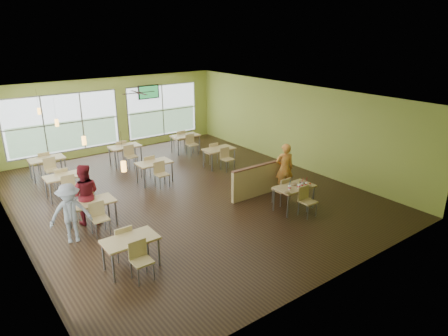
{
  "coord_description": "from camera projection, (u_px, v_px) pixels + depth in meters",
  "views": [
    {
      "loc": [
        -6.19,
        -10.53,
        5.18
      ],
      "look_at": [
        0.53,
        -1.49,
        1.2
      ],
      "focal_mm": 32.0,
      "sensor_mm": 36.0,
      "label": 1
    }
  ],
  "objects": [
    {
      "name": "dining_tables",
      "position": [
        132.0,
        168.0,
        13.67
      ],
      "size": [
        6.92,
        8.72,
        0.87
      ],
      "color": "tan",
      "rests_on": "floor"
    },
    {
      "name": "half_wall_divider",
      "position": [
        262.0,
        179.0,
        12.95
      ],
      "size": [
        2.4,
        0.14,
        1.04
      ],
      "color": "tan",
      "rests_on": "floor"
    },
    {
      "name": "cup_yellow",
      "position": [
        299.0,
        186.0,
        11.58
      ],
      "size": [
        0.1,
        0.1,
        0.36
      ],
      "color": "white",
      "rests_on": "main_table"
    },
    {
      "name": "man_plaid",
      "position": [
        284.0,
        168.0,
        13.03
      ],
      "size": [
        0.72,
        0.62,
        1.67
      ],
      "primitive_type": "imported",
      "rotation": [
        0.0,
        0.0,
        2.71
      ],
      "color": "#D85418",
      "rests_on": "floor"
    },
    {
      "name": "cup_red_far",
      "position": [
        306.0,
        184.0,
        11.76
      ],
      "size": [
        0.09,
        0.09,
        0.31
      ],
      "color": "white",
      "rests_on": "main_table"
    },
    {
      "name": "room",
      "position": [
        183.0,
        147.0,
        12.64
      ],
      "size": [
        12.0,
        12.04,
        3.2
      ],
      "color": "black",
      "rests_on": "ground"
    },
    {
      "name": "tv_backwall",
      "position": [
        149.0,
        92.0,
        17.84
      ],
      "size": [
        1.0,
        0.07,
        0.6
      ],
      "color": "black",
      "rests_on": "wall_back"
    },
    {
      "name": "cup_red_near",
      "position": [
        302.0,
        185.0,
        11.73
      ],
      "size": [
        0.08,
        0.08,
        0.3
      ],
      "color": "white",
      "rests_on": "main_table"
    },
    {
      "name": "wrapper_mid",
      "position": [
        295.0,
        184.0,
        11.87
      ],
      "size": [
        0.26,
        0.25,
        0.05
      ],
      "primitive_type": "ellipsoid",
      "rotation": [
        0.0,
        0.0,
        -0.31
      ],
      "color": "olive",
      "rests_on": "main_table"
    },
    {
      "name": "patron_maroon",
      "position": [
        84.0,
        194.0,
        10.91
      ],
      "size": [
        1.03,
        0.94,
        1.73
      ],
      "primitive_type": "imported",
      "rotation": [
        0.0,
        0.0,
        2.72
      ],
      "color": "maroon",
      "rests_on": "floor"
    },
    {
      "name": "cup_blue",
      "position": [
        290.0,
        187.0,
        11.52
      ],
      "size": [
        0.09,
        0.09,
        0.33
      ],
      "color": "white",
      "rests_on": "main_table"
    },
    {
      "name": "wrapper_left",
      "position": [
        287.0,
        192.0,
        11.28
      ],
      "size": [
        0.19,
        0.17,
        0.05
      ],
      "primitive_type": "ellipsoid",
      "rotation": [
        0.0,
        0.0,
        -0.04
      ],
      "color": "olive",
      "rests_on": "main_table"
    },
    {
      "name": "wrapper_right",
      "position": [
        310.0,
        186.0,
        11.72
      ],
      "size": [
        0.15,
        0.13,
        0.03
      ],
      "primitive_type": "ellipsoid",
      "rotation": [
        0.0,
        0.0,
        0.06
      ],
      "color": "olive",
      "rests_on": "main_table"
    },
    {
      "name": "window_bays",
      "position": [
        69.0,
        143.0,
        13.52
      ],
      "size": [
        9.24,
        10.24,
        2.38
      ],
      "color": "white",
      "rests_on": "room"
    },
    {
      "name": "main_table",
      "position": [
        294.0,
        190.0,
        11.82
      ],
      "size": [
        1.22,
        1.52,
        0.87
      ],
      "color": "tan",
      "rests_on": "floor"
    },
    {
      "name": "ceiling_fan",
      "position": [
        139.0,
        93.0,
        14.47
      ],
      "size": [
        1.25,
        1.25,
        0.29
      ],
      "color": "#2D2119",
      "rests_on": "ceiling"
    },
    {
      "name": "pendant_lights",
      "position": [
        70.0,
        131.0,
        11.07
      ],
      "size": [
        0.11,
        7.31,
        0.86
      ],
      "color": "#2D2119",
      "rests_on": "ceiling"
    },
    {
      "name": "food_basket",
      "position": [
        303.0,
        182.0,
        12.04
      ],
      "size": [
        0.22,
        0.22,
        0.05
      ],
      "color": "black",
      "rests_on": "main_table"
    },
    {
      "name": "patron_grey",
      "position": [
        70.0,
        213.0,
        9.98
      ],
      "size": [
        1.12,
        0.78,
        1.58
      ],
      "primitive_type": "imported",
      "rotation": [
        0.0,
        0.0,
        -0.2
      ],
      "color": "slate",
      "rests_on": "floor"
    },
    {
      "name": "ketchup_cup",
      "position": [
        310.0,
        183.0,
        11.95
      ],
      "size": [
        0.06,
        0.06,
        0.02
      ],
      "primitive_type": "cylinder",
      "color": "#A82B0D",
      "rests_on": "main_table"
    }
  ]
}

